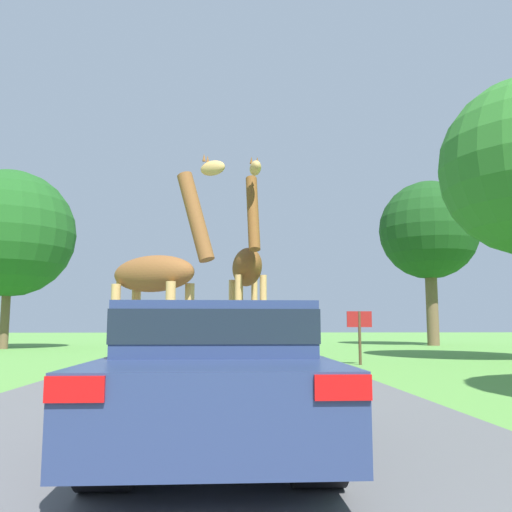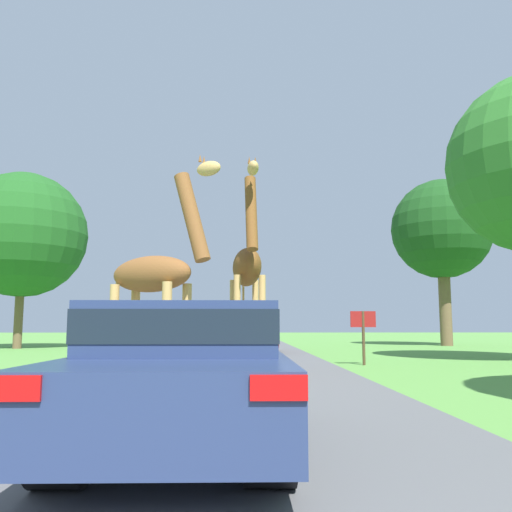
{
  "view_description": "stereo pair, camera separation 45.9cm",
  "coord_description": "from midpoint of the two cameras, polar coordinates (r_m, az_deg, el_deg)",
  "views": [
    {
      "loc": [
        0.31,
        0.43,
        1.09
      ],
      "look_at": [
        1.05,
        13.2,
        2.72
      ],
      "focal_mm": 38.0,
      "sensor_mm": 36.0,
      "label": 1
    },
    {
      "loc": [
        0.77,
        0.42,
        1.09
      ],
      "look_at": [
        1.05,
        13.2,
        2.72
      ],
      "focal_mm": 38.0,
      "sensor_mm": 36.0,
      "label": 2
    }
  ],
  "objects": [
    {
      "name": "giraffe_companion",
      "position": [
        11.36,
        -9.31,
        -2.18
      ],
      "size": [
        2.59,
        1.9,
        4.5
      ],
      "rotation": [
        0.0,
        0.0,
        -2.14
      ],
      "color": "tan",
      "rests_on": "ground"
    },
    {
      "name": "sign_post",
      "position": [
        15.38,
        12.07,
        -7.35
      ],
      "size": [
        0.7,
        0.08,
        1.47
      ],
      "color": "#4C3823",
      "rests_on": "ground"
    },
    {
      "name": "tree_centre_back",
      "position": [
        31.15,
        19.38,
        2.63
      ],
      "size": [
        5.38,
        5.38,
        8.96
      ],
      "color": "brown",
      "rests_on": "ground"
    },
    {
      "name": "car_queue_left",
      "position": [
        22.13,
        0.11,
        -8.15
      ],
      "size": [
        1.98,
        4.13,
        1.42
      ],
      "color": "#561914",
      "rests_on": "ground"
    },
    {
      "name": "car_lead_maroon",
      "position": [
        5.05,
        -4.76,
        -11.83
      ],
      "size": [
        1.76,
        4.06,
        1.28
      ],
      "color": "navy",
      "rests_on": "ground"
    },
    {
      "name": "tree_far_right",
      "position": [
        28.04,
        -22.88,
        2.07
      ],
      "size": [
        5.96,
        5.96,
        8.35
      ],
      "color": "brown",
      "rests_on": "ground"
    },
    {
      "name": "giraffe_near_road",
      "position": [
        12.74,
        0.1,
        -1.47
      ],
      "size": [
        0.88,
        2.76,
        4.77
      ],
      "rotation": [
        0.0,
        0.0,
        -3.06
      ],
      "color": "tan",
      "rests_on": "ground"
    },
    {
      "name": "car_queue_right",
      "position": [
        29.21,
        -4.68,
        -8.0
      ],
      "size": [
        1.87,
        4.25,
        1.3
      ],
      "color": "gray",
      "rests_on": "ground"
    },
    {
      "name": "road",
      "position": [
        29.6,
        -2.32,
        -9.37
      ],
      "size": [
        6.57,
        120.0,
        0.0
      ],
      "color": "#5B5B5E",
      "rests_on": "ground"
    }
  ]
}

